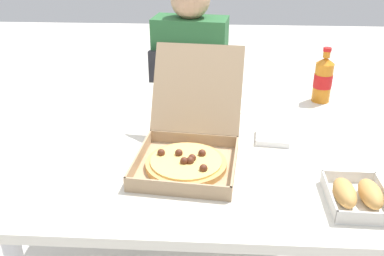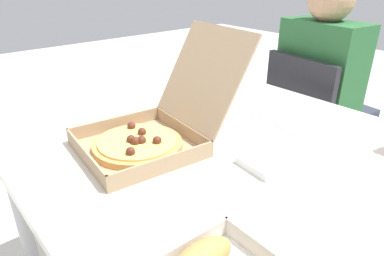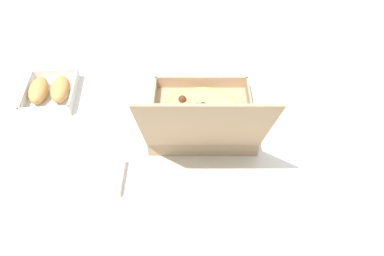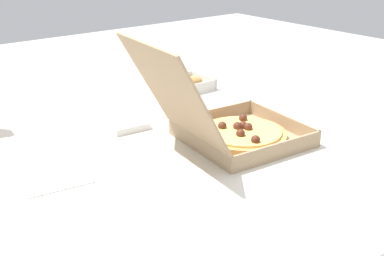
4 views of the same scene
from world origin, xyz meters
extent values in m
cube|color=silver|center=(0.00, 0.00, 0.71)|extent=(1.16, 1.06, 0.03)
cylinder|color=#B7B7BC|center=(-0.51, -0.46, 0.35)|extent=(0.05, 0.05, 0.69)
cylinder|color=#B7B7BC|center=(-0.51, 0.46, 0.35)|extent=(0.05, 0.05, 0.69)
cube|color=#232328|center=(-0.10, 0.83, 0.43)|extent=(0.45, 0.45, 0.04)
cube|color=#232328|center=(-0.13, 0.64, 0.64)|extent=(0.36, 0.08, 0.38)
cylinder|color=#B2B2B7|center=(0.09, 0.97, 0.21)|extent=(0.03, 0.03, 0.43)
cylinder|color=#B2B2B7|center=(-0.25, 1.02, 0.21)|extent=(0.03, 0.03, 0.43)
cylinder|color=#B2B2B7|center=(0.04, 0.64, 0.21)|extent=(0.03, 0.03, 0.43)
cylinder|color=#B2B2B7|center=(-0.30, 0.68, 0.21)|extent=(0.03, 0.03, 0.43)
cylinder|color=#333847|center=(0.01, 0.96, 0.23)|extent=(0.09, 0.09, 0.45)
cylinder|color=#333847|center=(-0.17, 0.99, 0.23)|extent=(0.09, 0.09, 0.45)
cube|color=#333847|center=(0.00, 0.92, 0.50)|extent=(0.15, 0.31, 0.10)
cube|color=#333847|center=(-0.18, 0.94, 0.50)|extent=(0.15, 0.31, 0.10)
cube|color=#286033|center=(-0.11, 0.77, 0.76)|extent=(0.38, 0.23, 0.42)
cube|color=tan|center=(-0.07, -0.21, 0.72)|extent=(0.32, 0.32, 0.01)
cube|color=tan|center=(-0.08, -0.35, 0.75)|extent=(0.29, 0.04, 0.04)
cube|color=tan|center=(-0.21, -0.19, 0.75)|extent=(0.04, 0.29, 0.04)
cube|color=tan|center=(0.08, -0.22, 0.75)|extent=(0.04, 0.29, 0.04)
cube|color=tan|center=(-0.05, -0.06, 0.75)|extent=(0.29, 0.04, 0.04)
cube|color=tan|center=(-0.04, 0.01, 0.90)|extent=(0.31, 0.18, 0.26)
cylinder|color=tan|center=(-0.07, -0.21, 0.74)|extent=(0.24, 0.24, 0.02)
cylinder|color=#EAC666|center=(-0.07, -0.21, 0.75)|extent=(0.21, 0.21, 0.01)
sphere|color=#562819|center=(-0.02, -0.17, 0.76)|extent=(0.02, 0.02, 0.02)
sphere|color=#562819|center=(-0.05, -0.20, 0.76)|extent=(0.02, 0.02, 0.02)
sphere|color=#562819|center=(-0.09, -0.18, 0.76)|extent=(0.02, 0.02, 0.02)
sphere|color=#562819|center=(-0.07, -0.22, 0.76)|extent=(0.02, 0.02, 0.02)
sphere|color=#562819|center=(-0.05, -0.22, 0.76)|extent=(0.02, 0.02, 0.02)
sphere|color=#562819|center=(-0.14, -0.18, 0.76)|extent=(0.02, 0.02, 0.02)
sphere|color=#562819|center=(-0.01, -0.26, 0.76)|extent=(0.02, 0.02, 0.02)
cube|color=silver|center=(0.39, -0.26, 0.74)|extent=(0.15, 0.01, 0.03)
cube|color=silver|center=(0.32, -0.35, 0.74)|extent=(0.01, 0.19, 0.03)
cube|color=white|center=(0.08, 0.28, 0.72)|extent=(0.23, 0.18, 0.00)
cube|color=white|center=(0.21, -0.01, 0.73)|extent=(0.12, 0.12, 0.02)
camera|label=1|loc=(0.01, -1.28, 1.39)|focal=39.42mm
camera|label=2|loc=(0.67, -0.63, 1.18)|focal=32.38mm
camera|label=3|loc=(0.05, 0.61, 1.49)|focal=35.52mm
camera|label=4|loc=(-0.91, 0.63, 1.25)|focal=44.04mm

